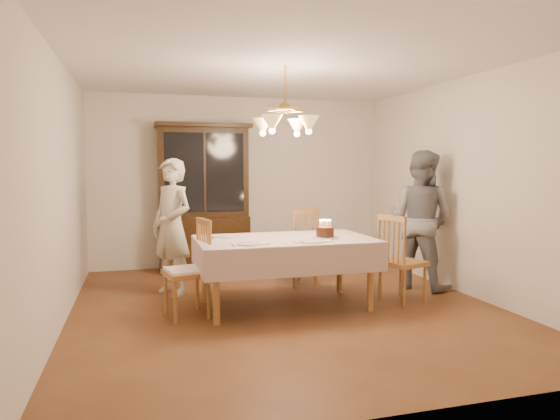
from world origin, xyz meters
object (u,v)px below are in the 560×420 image
object	(u,v)px
elderly_woman	(172,227)
birthday_cake	(325,233)
china_hutch	(204,200)
chair_far_side	(297,251)
dining_table	(285,245)

from	to	relation	value
elderly_woman	birthday_cake	bearing A→B (deg)	20.87
elderly_woman	birthday_cake	xyz separation A→B (m)	(1.57, -1.00, -0.00)
china_hutch	chair_far_side	size ratio (longest dim) A/B	2.16
dining_table	elderly_woman	distance (m)	1.46
dining_table	birthday_cake	distance (m)	0.46
chair_far_side	dining_table	bearing A→B (deg)	-115.20
chair_far_side	china_hutch	bearing A→B (deg)	128.60
chair_far_side	birthday_cake	size ratio (longest dim) A/B	3.33
birthday_cake	elderly_woman	bearing A→B (deg)	147.40
china_hutch	birthday_cake	bearing A→B (deg)	-66.52
dining_table	elderly_woman	size ratio (longest dim) A/B	1.16
chair_far_side	elderly_woman	bearing A→B (deg)	-178.41
dining_table	elderly_woman	xyz separation A→B (m)	(-1.14, 0.90, 0.13)
dining_table	elderly_woman	bearing A→B (deg)	141.68
dining_table	birthday_cake	bearing A→B (deg)	-13.19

